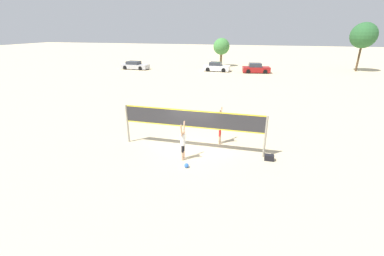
% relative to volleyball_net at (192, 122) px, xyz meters
% --- Properties ---
extents(ground_plane, '(200.00, 200.00, 0.00)m').
position_rel_volleyball_net_xyz_m(ground_plane, '(0.00, 0.00, -1.65)').
color(ground_plane, beige).
extents(volleyball_net, '(8.06, 0.12, 2.32)m').
position_rel_volleyball_net_xyz_m(volleyball_net, '(0.00, 0.00, 0.00)').
color(volleyball_net, gray).
rests_on(volleyball_net, ground_plane).
extents(player_spiker, '(0.28, 0.69, 2.05)m').
position_rel_volleyball_net_xyz_m(player_spiker, '(-0.13, -1.36, -0.57)').
color(player_spiker, tan).
rests_on(player_spiker, ground_plane).
extents(player_blocker, '(0.28, 0.71, 2.20)m').
position_rel_volleyball_net_xyz_m(player_blocker, '(1.42, 1.15, -0.49)').
color(player_blocker, tan).
rests_on(player_blocker, ground_plane).
extents(volleyball, '(0.23, 0.23, 0.23)m').
position_rel_volleyball_net_xyz_m(volleyball, '(0.27, -2.15, -1.53)').
color(volleyball, blue).
rests_on(volleyball, ground_plane).
extents(gear_bag, '(0.48, 0.29, 0.31)m').
position_rel_volleyball_net_xyz_m(gear_bag, '(4.26, -0.34, -1.49)').
color(gear_bag, black).
rests_on(gear_bag, ground_plane).
extents(parked_car_near, '(4.71, 2.11, 1.32)m').
position_rel_volleyball_net_xyz_m(parked_car_near, '(-17.06, 27.43, -1.05)').
color(parked_car_near, '#B7B7BC').
rests_on(parked_car_near, ground_plane).
extents(parked_car_mid, '(4.34, 2.40, 1.47)m').
position_rel_volleyball_net_xyz_m(parked_car_mid, '(2.85, 28.66, -0.99)').
color(parked_car_mid, maroon).
rests_on(parked_car_mid, ground_plane).
extents(parked_car_far, '(4.17, 2.11, 1.42)m').
position_rel_volleyball_net_xyz_m(parked_car_far, '(-3.34, 28.81, -1.01)').
color(parked_car_far, silver).
rests_on(parked_car_far, ground_plane).
extents(tree_left_cluster, '(3.85, 3.85, 7.38)m').
position_rel_volleyball_net_xyz_m(tree_left_cluster, '(18.50, 34.37, 3.78)').
color(tree_left_cluster, '#4C3823').
rests_on(tree_left_cluster, ground_plane).
extents(tree_right_cluster, '(2.88, 2.88, 4.89)m').
position_rel_volleyball_net_xyz_m(tree_right_cluster, '(-3.54, 34.85, 1.77)').
color(tree_right_cluster, brown).
rests_on(tree_right_cluster, ground_plane).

